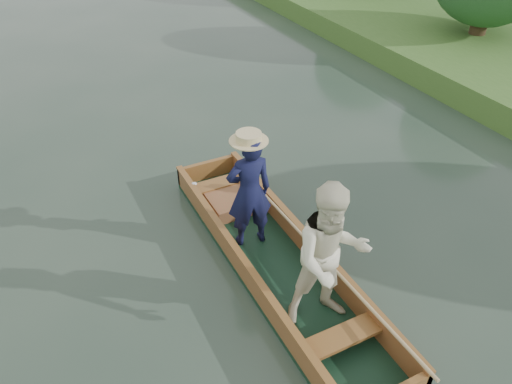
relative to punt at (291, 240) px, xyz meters
name	(u,v)px	position (x,y,z in m)	size (l,w,h in m)	color
ground	(275,268)	(-0.04, 0.31, -0.75)	(120.00, 120.00, 0.00)	#283D30
punt	(291,240)	(0.00, 0.00, 0.00)	(1.23, 5.14, 2.06)	#12301E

